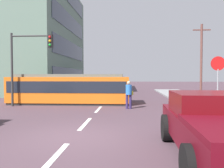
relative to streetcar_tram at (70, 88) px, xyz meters
name	(u,v)px	position (x,y,z in m)	size (l,w,h in m)	color
ground_plane	(105,102)	(2.39, 1.37, -1.08)	(120.00, 120.00, 0.00)	#4C3741
sidewalk_curb_right	(218,110)	(9.19, -2.63, -1.01)	(3.20, 36.00, 0.14)	gray
lane_stripe_0	(53,159)	(2.39, -10.63, -1.08)	(0.16, 2.40, 0.01)	silver
lane_stripe_1	(85,124)	(2.39, -6.63, -1.08)	(0.16, 2.40, 0.01)	silver
lane_stripe_2	(98,109)	(2.39, -2.63, -1.08)	(0.16, 2.40, 0.01)	silver
lane_stripe_3	(110,96)	(2.39, 6.00, -1.08)	(0.16, 2.40, 0.01)	silver
lane_stripe_4	(114,92)	(2.39, 12.00, -1.08)	(0.16, 2.40, 0.01)	silver
corner_building	(8,40)	(-10.74, 11.44, 5.32)	(15.71, 15.81, 12.80)	slate
streetcar_tram	(70,88)	(0.00, 0.00, 0.00)	(8.35, 2.68, 2.09)	orange
city_bus	(100,84)	(0.93, 9.54, 0.01)	(2.69, 5.13, 1.92)	#3C4995
pedestrian_crossing	(129,93)	(4.17, -2.20, -0.14)	(0.46, 0.36, 1.67)	#312453
pickup_truck_parked	(219,126)	(6.30, -10.35, -0.29)	(2.37, 5.04, 1.55)	#570914
parked_sedan_mid	(54,91)	(-2.50, 3.96, -0.46)	(2.07, 4.28, 1.19)	silver
stop_sign	(218,72)	(8.93, -3.26, 1.11)	(0.76, 0.07, 2.88)	gray
traffic_light_mast	(29,55)	(-2.26, -1.64, 2.25)	(2.78, 0.33, 4.73)	#333333
utility_pole_mid	(201,58)	(11.72, 8.71, 2.77)	(1.80, 0.24, 7.36)	brown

